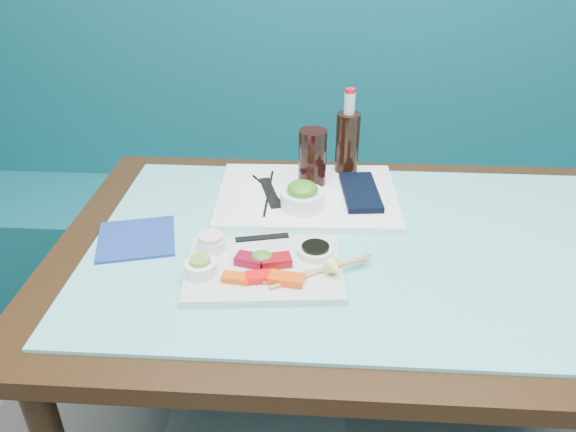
# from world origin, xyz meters

# --- Properties ---
(booth_bench) EXTENTS (3.00, 0.56, 1.17)m
(booth_bench) POSITION_xyz_m (0.00, 2.29, 0.37)
(booth_bench) COLOR #0E525B
(booth_bench) RESTS_ON ground
(dining_table) EXTENTS (1.40, 0.90, 0.75)m
(dining_table) POSITION_xyz_m (0.00, 1.45, 0.67)
(dining_table) COLOR black
(dining_table) RESTS_ON ground
(glass_top) EXTENTS (1.22, 0.76, 0.01)m
(glass_top) POSITION_xyz_m (0.00, 1.45, 0.75)
(glass_top) COLOR #65C7CB
(glass_top) RESTS_ON dining_table
(sashimi_plate) EXTENTS (0.34, 0.26, 0.02)m
(sashimi_plate) POSITION_xyz_m (-0.21, 1.32, 0.77)
(sashimi_plate) COLOR silver
(sashimi_plate) RESTS_ON glass_top
(salmon_left) EXTENTS (0.06, 0.04, 0.01)m
(salmon_left) POSITION_xyz_m (-0.26, 1.27, 0.78)
(salmon_left) COLOR #FF4D0A
(salmon_left) RESTS_ON sashimi_plate
(salmon_mid) EXTENTS (0.07, 0.04, 0.02)m
(salmon_mid) POSITION_xyz_m (-0.21, 1.27, 0.78)
(salmon_mid) COLOR #FF0C0A
(salmon_mid) RESTS_ON sashimi_plate
(salmon_right) EXTENTS (0.07, 0.04, 0.02)m
(salmon_right) POSITION_xyz_m (-0.16, 1.27, 0.78)
(salmon_right) COLOR #FF490A
(salmon_right) RESTS_ON sashimi_plate
(tuna_left) EXTENTS (0.07, 0.05, 0.02)m
(tuna_left) POSITION_xyz_m (-0.24, 1.33, 0.78)
(tuna_left) COLOR maroon
(tuna_left) RESTS_ON sashimi_plate
(tuna_right) EXTENTS (0.07, 0.05, 0.02)m
(tuna_right) POSITION_xyz_m (-0.19, 1.33, 0.78)
(tuna_right) COLOR maroon
(tuna_right) RESTS_ON sashimi_plate
(seaweed_garnish) EXTENTS (0.06, 0.05, 0.03)m
(seaweed_garnish) POSITION_xyz_m (-0.22, 1.33, 0.79)
(seaweed_garnish) COLOR #38841E
(seaweed_garnish) RESTS_ON sashimi_plate
(ramekin_wasabi) EXTENTS (0.09, 0.09, 0.03)m
(ramekin_wasabi) POSITION_xyz_m (-0.34, 1.29, 0.79)
(ramekin_wasabi) COLOR white
(ramekin_wasabi) RESTS_ON sashimi_plate
(wasabi_fill) EXTENTS (0.05, 0.05, 0.01)m
(wasabi_fill) POSITION_xyz_m (-0.34, 1.29, 0.81)
(wasabi_fill) COLOR olive
(wasabi_fill) RESTS_ON ramekin_wasabi
(ramekin_ginger) EXTENTS (0.06, 0.06, 0.03)m
(ramekin_ginger) POSITION_xyz_m (-0.33, 1.38, 0.79)
(ramekin_ginger) COLOR white
(ramekin_ginger) RESTS_ON sashimi_plate
(ginger_fill) EXTENTS (0.07, 0.07, 0.01)m
(ginger_fill) POSITION_xyz_m (-0.33, 1.38, 0.81)
(ginger_fill) COLOR beige
(ginger_fill) RESTS_ON ramekin_ginger
(soy_dish) EXTENTS (0.09, 0.09, 0.02)m
(soy_dish) POSITION_xyz_m (-0.11, 1.37, 0.78)
(soy_dish) COLOR white
(soy_dish) RESTS_ON sashimi_plate
(soy_fill) EXTENTS (0.08, 0.08, 0.01)m
(soy_fill) POSITION_xyz_m (-0.11, 1.37, 0.79)
(soy_fill) COLOR black
(soy_fill) RESTS_ON soy_dish
(lemon_wedge) EXTENTS (0.05, 0.05, 0.04)m
(lemon_wedge) POSITION_xyz_m (-0.07, 1.29, 0.79)
(lemon_wedge) COLOR #E3E46C
(lemon_wedge) RESTS_ON sashimi_plate
(chopstick_sleeve) EXTENTS (0.12, 0.05, 0.00)m
(chopstick_sleeve) POSITION_xyz_m (-0.23, 1.43, 0.78)
(chopstick_sleeve) COLOR black
(chopstick_sleeve) RESTS_ON sashimi_plate
(wooden_chopstick_a) EXTENTS (0.22, 0.11, 0.01)m
(wooden_chopstick_a) POSITION_xyz_m (-0.10, 1.31, 0.78)
(wooden_chopstick_a) COLOR #B37854
(wooden_chopstick_a) RESTS_ON sashimi_plate
(wooden_chopstick_b) EXTENTS (0.21, 0.14, 0.01)m
(wooden_chopstick_b) POSITION_xyz_m (-0.09, 1.31, 0.78)
(wooden_chopstick_b) COLOR tan
(wooden_chopstick_b) RESTS_ON sashimi_plate
(serving_tray) EXTENTS (0.47, 0.36, 0.02)m
(serving_tray) POSITION_xyz_m (-0.13, 1.65, 0.77)
(serving_tray) COLOR white
(serving_tray) RESTS_ON glass_top
(paper_placemat) EXTENTS (0.39, 0.34, 0.00)m
(paper_placemat) POSITION_xyz_m (-0.13, 1.65, 0.78)
(paper_placemat) COLOR white
(paper_placemat) RESTS_ON serving_tray
(seaweed_bowl) EXTENTS (0.11, 0.11, 0.04)m
(seaweed_bowl) POSITION_xyz_m (-0.14, 1.57, 0.80)
(seaweed_bowl) COLOR white
(seaweed_bowl) RESTS_ON serving_tray
(seaweed_salad) EXTENTS (0.10, 0.10, 0.04)m
(seaweed_salad) POSITION_xyz_m (-0.14, 1.57, 0.82)
(seaweed_salad) COLOR #35871F
(seaweed_salad) RESTS_ON seaweed_bowl
(cola_glass) EXTENTS (0.08, 0.08, 0.15)m
(cola_glass) POSITION_xyz_m (-0.12, 1.70, 0.85)
(cola_glass) COLOR black
(cola_glass) RESTS_ON serving_tray
(navy_pouch) EXTENTS (0.11, 0.21, 0.02)m
(navy_pouch) POSITION_xyz_m (0.00, 1.65, 0.78)
(navy_pouch) COLOR black
(navy_pouch) RESTS_ON serving_tray
(fork) EXTENTS (0.03, 0.08, 0.01)m
(fork) POSITION_xyz_m (-0.01, 1.75, 0.78)
(fork) COLOR silver
(fork) RESTS_ON serving_tray
(black_chopstick_a) EXTENTS (0.01, 0.25, 0.01)m
(black_chopstick_a) POSITION_xyz_m (-0.23, 1.64, 0.78)
(black_chopstick_a) COLOR black
(black_chopstick_a) RESTS_ON serving_tray
(black_chopstick_b) EXTENTS (0.12, 0.19, 0.01)m
(black_chopstick_b) POSITION_xyz_m (-0.23, 1.64, 0.78)
(black_chopstick_b) COLOR black
(black_chopstick_b) RESTS_ON serving_tray
(tray_sleeve) EXTENTS (0.07, 0.17, 0.00)m
(tray_sleeve) POSITION_xyz_m (-0.23, 1.64, 0.78)
(tray_sleeve) COLOR black
(tray_sleeve) RESTS_ON serving_tray
(cola_bottle_body) EXTENTS (0.06, 0.06, 0.18)m
(cola_bottle_body) POSITION_xyz_m (-0.03, 1.79, 0.85)
(cola_bottle_body) COLOR black
(cola_bottle_body) RESTS_ON glass_top
(cola_bottle_neck) EXTENTS (0.04, 0.04, 0.06)m
(cola_bottle_neck) POSITION_xyz_m (-0.03, 1.79, 0.97)
(cola_bottle_neck) COLOR silver
(cola_bottle_neck) RESTS_ON cola_bottle_body
(cola_bottle_cap) EXTENTS (0.03, 0.03, 0.01)m
(cola_bottle_cap) POSITION_xyz_m (-0.03, 1.79, 1.00)
(cola_bottle_cap) COLOR red
(cola_bottle_cap) RESTS_ON cola_bottle_neck
(blue_napkin) EXTENTS (0.21, 0.21, 0.01)m
(blue_napkin) POSITION_xyz_m (-0.52, 1.43, 0.76)
(blue_napkin) COLOR navy
(blue_napkin) RESTS_ON glass_top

